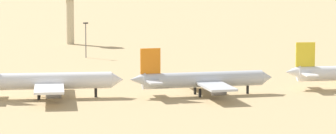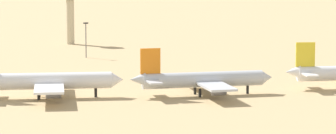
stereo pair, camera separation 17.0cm
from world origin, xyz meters
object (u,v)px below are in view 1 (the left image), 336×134
Objects in this scene: parked_jet_white_2 at (43,81)px; parked_jet_orange_3 at (202,80)px; control_tower at (70,9)px; light_pole_east at (86,37)px.

parked_jet_orange_3 is at bearing -0.93° from parked_jet_white_2.
parked_jet_orange_3 is 1.66× the size of control_tower.
parked_jet_white_2 is 1.06× the size of parked_jet_orange_3.
parked_jet_white_2 is 41.51m from parked_jet_orange_3.
light_pole_east is at bearing 81.00° from parked_jet_white_2.
parked_jet_orange_3 is (41.03, -6.29, -0.25)m from parked_jet_white_2.
light_pole_east is (26.24, 87.00, 2.98)m from parked_jet_white_2.
parked_jet_white_2 is at bearing -106.78° from light_pole_east.
parked_jet_white_2 reaches higher than light_pole_east.
parked_jet_orange_3 reaches higher than light_pole_east.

